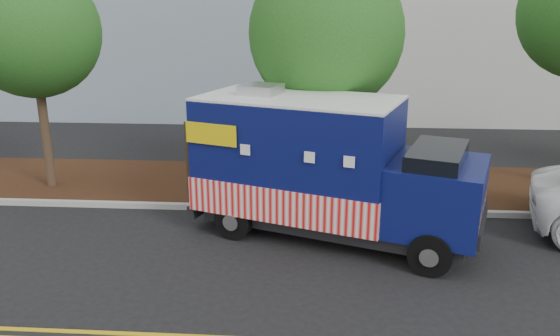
{
  "coord_description": "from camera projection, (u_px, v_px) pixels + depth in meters",
  "views": [
    {
      "loc": [
        1.16,
        -12.3,
        5.41
      ],
      "look_at": [
        0.27,
        0.6,
        1.47
      ],
      "focal_mm": 35.0,
      "sensor_mm": 36.0,
      "label": 1
    }
  ],
  "objects": [
    {
      "name": "tree_a",
      "position": [
        32.0,
        31.0,
        15.04
      ],
      "size": [
        3.71,
        3.71,
        6.51
      ],
      "color": "#38281C",
      "rests_on": "ground"
    },
    {
      "name": "food_truck",
      "position": [
        322.0,
        170.0,
        12.86
      ],
      "size": [
        7.11,
        4.52,
        3.54
      ],
      "rotation": [
        0.0,
        0.0,
        -0.34
      ],
      "color": "black",
      "rests_on": "ground"
    },
    {
      "name": "curb",
      "position": [
        272.0,
        208.0,
        14.7
      ],
      "size": [
        120.0,
        0.18,
        0.15
      ],
      "primitive_type": "cube",
      "color": "#9E9E99",
      "rests_on": "ground"
    },
    {
      "name": "sign_post",
      "position": [
        187.0,
        165.0,
        14.67
      ],
      "size": [
        0.06,
        0.06,
        2.4
      ],
      "primitive_type": "cube",
      "color": "#473828",
      "rests_on": "ground"
    },
    {
      "name": "ground",
      "position": [
        267.0,
        232.0,
        13.39
      ],
      "size": [
        120.0,
        120.0,
        0.0
      ],
      "primitive_type": "plane",
      "color": "black",
      "rests_on": "ground"
    },
    {
      "name": "mulch_strip",
      "position": [
        278.0,
        184.0,
        16.71
      ],
      "size": [
        120.0,
        4.0,
        0.15
      ],
      "primitive_type": "cube",
      "color": "black",
      "rests_on": "ground"
    },
    {
      "name": "tree_b",
      "position": [
        326.0,
        34.0,
        14.53
      ],
      "size": [
        4.16,
        4.16,
        6.69
      ],
      "color": "#38281C",
      "rests_on": "ground"
    }
  ]
}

